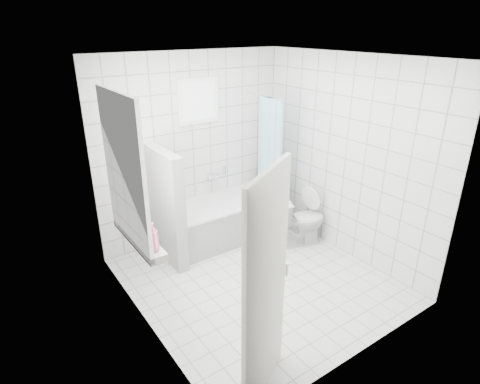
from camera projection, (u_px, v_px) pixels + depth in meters
ground at (257, 280)px, 4.92m from camera, size 3.00×3.00×0.00m
ceiling at (261, 57)px, 3.91m from camera, size 3.00×3.00×0.00m
wall_back at (193, 149)px, 5.55m from camera, size 2.80×0.02×2.60m
wall_front at (370, 235)px, 3.28m from camera, size 2.80×0.02×2.60m
wall_left at (137, 213)px, 3.68m from camera, size 0.02×3.00×2.60m
wall_right at (345, 159)px, 5.15m from camera, size 0.02×3.00×2.60m
window_left at (127, 172)px, 3.81m from camera, size 0.01×0.90×1.40m
window_back at (199, 101)px, 5.31m from camera, size 0.50×0.01×0.50m
window_sill at (139, 239)px, 4.12m from camera, size 0.18×1.02×0.08m
door at (266, 291)px, 3.08m from camera, size 0.71×0.43×2.00m
bathtub at (221, 220)px, 5.76m from camera, size 1.56×0.77×0.58m
partition_wall at (166, 207)px, 5.09m from camera, size 0.15×0.85×1.50m
tiled_ledge at (264, 200)px, 6.48m from camera, size 0.40×0.24×0.55m
toilet at (300, 220)px, 5.60m from camera, size 0.80×0.60×0.72m
curtain_rod at (264, 95)px, 5.45m from camera, size 0.02×0.80×0.02m
shower_curtain at (268, 161)px, 5.71m from camera, size 0.14×0.48×1.78m
tub_faucet at (214, 176)px, 5.85m from camera, size 0.18×0.06×0.06m
sill_bottles at (145, 231)px, 3.94m from camera, size 0.16×0.76×0.29m
ledge_bottles at (266, 177)px, 6.30m from camera, size 0.20×0.17×0.28m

